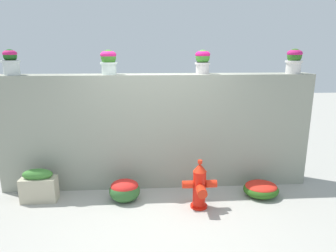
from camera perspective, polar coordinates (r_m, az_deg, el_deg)
ground_plane at (r=4.67m, az=-1.60°, el=-16.25°), size 24.00×24.00×0.00m
stone_wall at (r=5.28m, az=-2.15°, el=-0.98°), size 5.28×0.40×1.96m
potted_plant_0 at (r=5.51m, az=-27.42°, el=10.71°), size 0.29×0.29×0.40m
potted_plant_1 at (r=5.11m, az=-11.09°, el=11.98°), size 0.28×0.28×0.39m
potted_plant_2 at (r=5.20m, az=6.51°, el=12.22°), size 0.26×0.26×0.39m
potted_plant_3 at (r=5.62m, az=22.58°, el=11.43°), size 0.29×0.29×0.41m
fire_hydrant at (r=4.71m, az=5.94°, el=-11.25°), size 0.53×0.41×0.77m
flower_bush_left at (r=5.36m, az=17.04°, el=-11.15°), size 0.58×0.52×0.25m
flower_bush_right at (r=5.02m, az=-8.14°, el=-11.69°), size 0.49×0.44×0.36m
planter_box at (r=5.33m, az=-23.08°, el=-10.28°), size 0.55×0.24×0.55m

